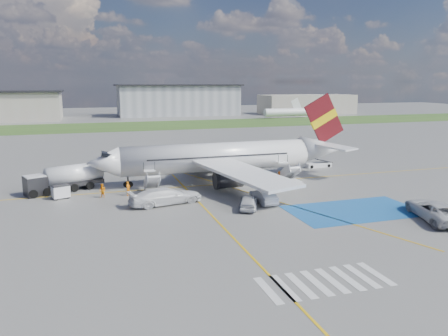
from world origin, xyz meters
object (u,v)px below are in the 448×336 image
Objects in this scene: car_silver_a at (249,202)px; van_white_a at (434,207)px; belt_loader at (318,165)px; car_silver_b at (263,196)px; gpu_cart at (61,193)px; airliner at (227,156)px; fuel_tanker at (65,180)px; van_white_b at (166,193)px.

car_silver_a is 18.73m from van_white_a.
car_silver_b reaches higher than belt_loader.
car_silver_a is (-19.13, -18.62, 0.44)m from belt_loader.
gpu_cart reaches higher than belt_loader.
fuel_tanker is (-21.20, 0.48, -2.04)m from airliner.
car_silver_a is at bearing -49.19° from gpu_cart.
gpu_cart reaches higher than car_silver_a.
car_silver_a is at bearing 33.27° from car_silver_b.
fuel_tanker is 14.74m from van_white_b.
airliner reaches higher than car_silver_b.
van_white_a is (-2.68, -27.58, 0.88)m from belt_loader.
airliner is at bearing -40.90° from van_white_a.
car_silver_b is at bearing -51.70° from fuel_tanker.
car_silver_a is at bearing -138.20° from belt_loader.
gpu_cart is 39.53m from belt_loader.
fuel_tanker is 38.56m from belt_loader.
car_silver_a reaches higher than belt_loader.
airliner is 16.69× the size of gpu_cart.
airliner is 5.87× the size of van_white_b.
van_white_a is (16.44, -8.96, 0.44)m from car_silver_a.
belt_loader is at bearing -78.72° from van_white_a.
belt_loader is at bearing 15.44° from airliner.
belt_loader is at bearing -111.84° from car_silver_a.
van_white_a reaches higher than belt_loader.
van_white_b is at bearing -155.18° from belt_loader.
car_silver_b is at bearing -42.86° from gpu_cart.
gpu_cart is 0.46× the size of car_silver_b.
airliner is 7.98× the size of belt_loader.
gpu_cart is 41.04m from van_white_a.
van_white_a reaches higher than car_silver_b.
gpu_cart reaches higher than car_silver_b.
airliner is 8.00× the size of car_silver_a.
car_silver_b is (21.62, -12.71, -0.56)m from fuel_tanker.
van_white_b is (-8.21, 4.54, 0.45)m from car_silver_a.
airliner is at bearing -167.00° from belt_loader.
car_silver_b reaches higher than car_silver_a.
car_silver_b is at bearing -88.01° from airliner.
airliner is at bearing -58.37° from van_white_b.
fuel_tanker is at bearing 37.28° from van_white_b.
van_white_b is at bearing -63.11° from fuel_tanker.
fuel_tanker is at bearing 178.71° from airliner.
van_white_b is at bearing -5.01° from car_silver_a.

